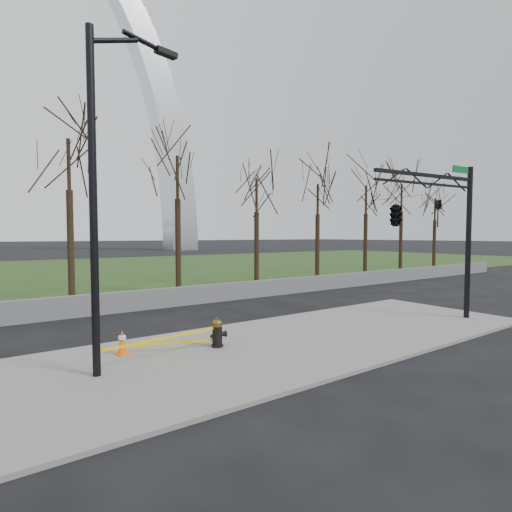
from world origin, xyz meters
TOP-DOWN VIEW (x-y plane):
  - ground at (0.00, 0.00)m, footprint 500.00×500.00m
  - sidewalk at (0.00, 0.00)m, footprint 18.00×6.00m
  - grass_strip at (0.00, 30.00)m, footprint 120.00×40.00m
  - guardrail at (0.00, 8.00)m, footprint 60.00×0.30m
  - gateway_arch at (0.00, 75.00)m, footprint 66.00×6.00m
  - tree_row at (3.98, 12.00)m, footprint 53.96×4.00m
  - fire_hydrant at (-2.45, 0.68)m, footprint 0.54×0.35m
  - traffic_cone at (-4.94, 1.57)m, footprint 0.41×0.41m
  - street_light at (-5.68, 0.29)m, footprint 2.36×0.68m
  - traffic_signal_mast at (4.41, -1.03)m, footprint 5.07×2.53m
  - caution_tape at (-3.98, 0.75)m, footprint 3.45×1.33m

SIDE VIEW (x-z plane):
  - ground at x=0.00m, z-range 0.00..0.00m
  - grass_strip at x=0.00m, z-range 0.00..0.06m
  - sidewalk at x=0.00m, z-range 0.00..0.10m
  - traffic_cone at x=-4.94m, z-range 0.10..0.75m
  - guardrail at x=0.00m, z-range 0.00..0.90m
  - fire_hydrant at x=-2.45m, z-range 0.07..0.93m
  - caution_tape at x=-3.98m, z-range 0.29..0.73m
  - traffic_signal_mast at x=4.41m, z-range 1.15..7.15m
  - tree_row at x=3.98m, z-range 0.00..8.66m
  - street_light at x=-5.68m, z-range 0.59..8.80m
  - gateway_arch at x=0.00m, z-range 0.00..65.00m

